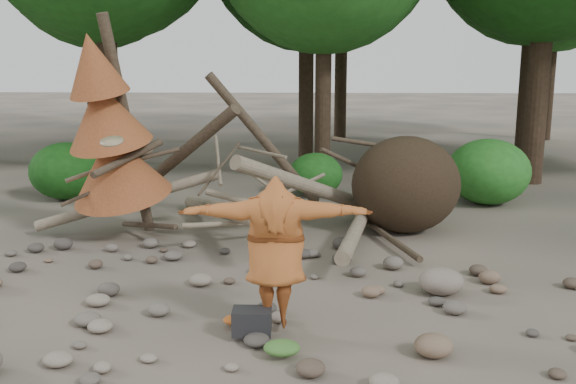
{
  "coord_description": "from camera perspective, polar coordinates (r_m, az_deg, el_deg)",
  "views": [
    {
      "loc": [
        0.65,
        -8.53,
        3.48
      ],
      "look_at": [
        0.31,
        1.5,
        1.4
      ],
      "focal_mm": 40.0,
      "sensor_mm": 36.0,
      "label": 1
    }
  ],
  "objects": [
    {
      "name": "backpack",
      "position": [
        8.32,
        -3.23,
        -11.8
      ],
      "size": [
        0.49,
        0.33,
        0.33
      ],
      "primitive_type": "cube",
      "rotation": [
        0.0,
        0.0,
        0.01
      ],
      "color": "black",
      "rests_on": "ground"
    },
    {
      "name": "bush_right",
      "position": [
        16.35,
        17.38,
        1.74
      ],
      "size": [
        2.0,
        2.0,
        1.6
      ],
      "primitive_type": "ellipsoid",
      "color": "#2A7925",
      "rests_on": "ground"
    },
    {
      "name": "dead_conifer",
      "position": [
        12.56,
        -15.55,
        5.03
      ],
      "size": [
        2.06,
        2.16,
        4.35
      ],
      "color": "#4C3F30",
      "rests_on": "ground"
    },
    {
      "name": "boulder_mid_right",
      "position": [
        10.02,
        13.46,
        -7.72
      ],
      "size": [
        0.67,
        0.6,
        0.4
      ],
      "primitive_type": "ellipsoid",
      "color": "gray",
      "rests_on": "ground"
    },
    {
      "name": "cloth_orange",
      "position": [
        8.68,
        -4.76,
        -11.57
      ],
      "size": [
        0.31,
        0.25,
        0.11
      ],
      "primitive_type": "ellipsoid",
      "color": "#C35C21",
      "rests_on": "ground"
    },
    {
      "name": "deadfall_pile",
      "position": [
        13.09,
        7.94,
        0.46
      ],
      "size": [
        8.55,
        5.24,
        3.3
      ],
      "color": "#332619",
      "rests_on": "ground"
    },
    {
      "name": "bush_mid",
      "position": [
        16.59,
        2.46,
        1.57
      ],
      "size": [
        1.4,
        1.4,
        1.12
      ],
      "primitive_type": "ellipsoid",
      "color": "#21661D",
      "rests_on": "ground"
    },
    {
      "name": "frisbee_thrower",
      "position": [
        8.22,
        -1.13,
        -5.33
      ],
      "size": [
        3.49,
        0.68,
        2.46
      ],
      "color": "#B05B27",
      "rests_on": "ground"
    },
    {
      "name": "cloth_green",
      "position": [
        7.83,
        -0.56,
        -14.01
      ],
      "size": [
        0.44,
        0.36,
        0.16
      ],
      "primitive_type": "ellipsoid",
      "color": "#3E712D",
      "rests_on": "ground"
    },
    {
      "name": "ground",
      "position": [
        9.24,
        -2.25,
        -10.44
      ],
      "size": [
        120.0,
        120.0,
        0.0
      ],
      "primitive_type": "plane",
      "color": "#514C44",
      "rests_on": "ground"
    },
    {
      "name": "boulder_front_right",
      "position": [
        8.04,
        12.82,
        -13.16
      ],
      "size": [
        0.46,
        0.42,
        0.28
      ],
      "primitive_type": "ellipsoid",
      "color": "#7D644E",
      "rests_on": "ground"
    },
    {
      "name": "bush_left",
      "position": [
        17.11,
        -19.13,
        1.78
      ],
      "size": [
        1.8,
        1.8,
        1.44
      ],
      "primitive_type": "ellipsoid",
      "color": "#185015",
      "rests_on": "ground"
    }
  ]
}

